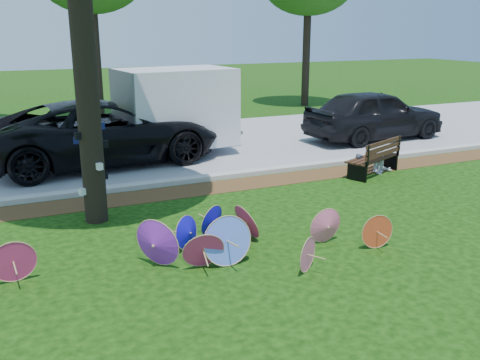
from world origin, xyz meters
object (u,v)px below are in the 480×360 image
object	(u,v)px
park_bench	(372,157)
person_right	(382,151)
parasol_pile	(218,237)
cargo_trailer	(176,107)
dark_pickup	(375,115)
black_van	(105,132)
person_left	(360,155)

from	to	relation	value
park_bench	person_right	xyz separation A→B (m)	(0.35, 0.05, 0.13)
parasol_pile	cargo_trailer	xyz separation A→B (m)	(1.64, 7.47, 1.08)
parasol_pile	person_right	distance (m)	6.79
dark_pickup	park_bench	bearing A→B (deg)	138.07
person_right	dark_pickup	bearing A→B (deg)	70.64
black_van	person_right	bearing A→B (deg)	-126.62
cargo_trailer	person_right	world-z (taller)	cargo_trailer
cargo_trailer	park_bench	bearing A→B (deg)	-53.52
black_van	person_right	distance (m)	7.58
black_van	dark_pickup	xyz separation A→B (m)	(9.00, -0.29, -0.04)
cargo_trailer	person_right	bearing A→B (deg)	-50.75
park_bench	black_van	bearing A→B (deg)	123.87
dark_pickup	black_van	bearing A→B (deg)	84.17
park_bench	person_left	xyz separation A→B (m)	(-0.35, 0.05, 0.08)
parasol_pile	dark_pickup	xyz separation A→B (m)	(8.47, 6.93, 0.50)
parasol_pile	person_right	bearing A→B (deg)	29.01
park_bench	person_left	bearing A→B (deg)	148.81
park_bench	person_left	distance (m)	0.36
park_bench	person_right	distance (m)	0.38
parasol_pile	person_left	size ratio (longest dim) A/B	5.94
parasol_pile	black_van	world-z (taller)	black_van
dark_pickup	person_right	size ratio (longest dim) A/B	4.21
park_bench	person_left	size ratio (longest dim) A/B	1.64
cargo_trailer	person_right	distance (m)	6.05
dark_pickup	park_bench	xyz separation A→B (m)	(-2.88, -3.69, -0.39)
cargo_trailer	park_bench	size ratio (longest dim) A/B	1.81
person_right	park_bench	bearing A→B (deg)	-156.43
cargo_trailer	person_left	distance (m)	5.58
parasol_pile	park_bench	size ratio (longest dim) A/B	3.62
person_left	person_right	xyz separation A→B (m)	(0.70, 0.00, 0.05)
dark_pickup	park_bench	world-z (taller)	dark_pickup
black_van	person_left	bearing A→B (deg)	-129.60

